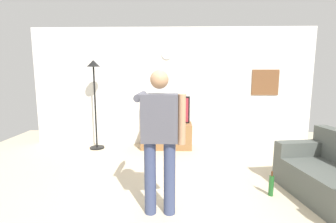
# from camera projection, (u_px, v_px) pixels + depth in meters

# --- Properties ---
(ground_plane) EXTENTS (8.40, 8.40, 0.00)m
(ground_plane) POSITION_uv_depth(u_px,v_px,m) (168.00, 210.00, 3.10)
(ground_plane) COLOR beige
(back_wall) EXTENTS (6.40, 0.10, 2.70)m
(back_wall) POSITION_uv_depth(u_px,v_px,m) (172.00, 87.00, 5.80)
(back_wall) COLOR silver
(back_wall) RESTS_ON ground_plane
(tv_stand) EXTENTS (1.12, 0.55, 0.56)m
(tv_stand) POSITION_uv_depth(u_px,v_px,m) (166.00, 136.00, 5.62)
(tv_stand) COLOR olive
(tv_stand) RESTS_ON ground_plane
(television) EXTENTS (1.03, 0.07, 0.60)m
(television) POSITION_uv_depth(u_px,v_px,m) (167.00, 110.00, 5.58)
(television) COLOR black
(television) RESTS_ON tv_stand
(wall_clock) EXTENTS (0.24, 0.03, 0.24)m
(wall_clock) POSITION_uv_depth(u_px,v_px,m) (167.00, 54.00, 5.63)
(wall_clock) COLOR white
(framed_picture) EXTENTS (0.60, 0.04, 0.57)m
(framed_picture) POSITION_uv_depth(u_px,v_px,m) (265.00, 82.00, 5.67)
(framed_picture) COLOR brown
(floor_lamp) EXTENTS (0.32, 0.32, 1.95)m
(floor_lamp) POSITION_uv_depth(u_px,v_px,m) (94.00, 86.00, 5.41)
(floor_lamp) COLOR black
(floor_lamp) RESTS_ON ground_plane
(person_standing_nearer_lamp) EXTENTS (0.60, 0.78, 1.72)m
(person_standing_nearer_lamp) POSITION_uv_depth(u_px,v_px,m) (160.00, 134.00, 2.89)
(person_standing_nearer_lamp) COLOR #384266
(person_standing_nearer_lamp) RESTS_ON ground_plane
(beverage_bottle) EXTENTS (0.07, 0.07, 0.35)m
(beverage_bottle) POSITION_uv_depth(u_px,v_px,m) (271.00, 185.00, 3.44)
(beverage_bottle) COLOR #1E5923
(beverage_bottle) RESTS_ON ground_plane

